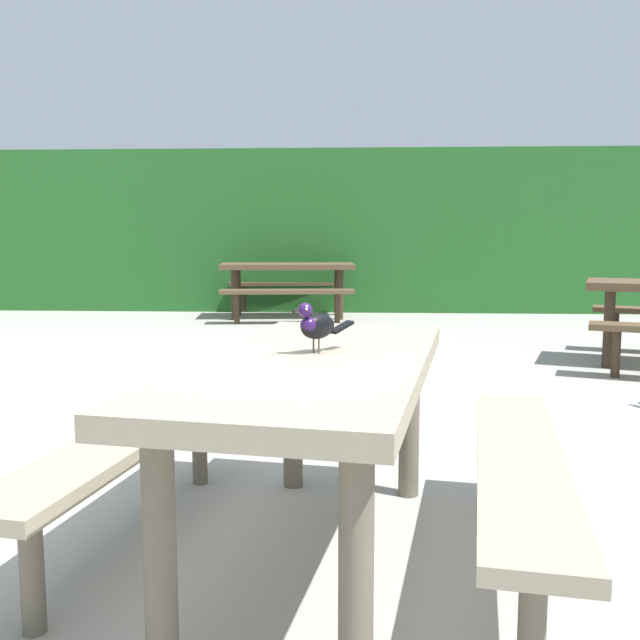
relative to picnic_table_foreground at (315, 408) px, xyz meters
The scene contains 5 objects.
ground_plane 0.57m from the picnic_table_foreground, behind, with size 60.00×60.00×0.00m, color #A3A099.
hedge_wall 9.05m from the picnic_table_foreground, 90.79° to the left, with size 28.00×2.29×2.36m, color #235B23.
picnic_table_foreground is the anchor object (origin of this frame).
bird_grackle 0.29m from the picnic_table_foreground, 92.16° to the left, with size 0.22×0.22×0.18m.
picnic_table_mid_left 7.30m from the picnic_table_foreground, 96.50° to the left, with size 1.86×1.83×0.74m.
Camera 1 is at (0.28, -2.45, 1.17)m, focal length 40.03 mm.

